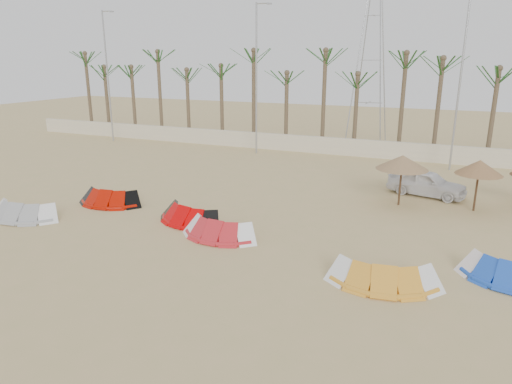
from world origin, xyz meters
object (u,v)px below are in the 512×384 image
at_px(kite_red_right, 222,227).
at_px(kite_grey, 28,208).
at_px(kite_red_left, 113,196).
at_px(kite_blue, 509,268).
at_px(parasol_mid, 479,167).
at_px(kite_orange, 385,270).
at_px(car, 427,183).
at_px(kite_red_mid, 192,212).
at_px(parasol_left, 402,162).

bearing_deg(kite_red_right, kite_grey, -171.21).
bearing_deg(kite_red_left, kite_blue, -4.84).
bearing_deg(kite_red_left, parasol_mid, 19.58).
height_order(kite_grey, kite_orange, same).
height_order(kite_red_left, parasol_mid, parasol_mid).
bearing_deg(kite_blue, kite_red_right, -178.49).
bearing_deg(parasol_mid, kite_grey, -154.24).
height_order(parasol_mid, car, parasol_mid).
xyz_separation_m(kite_red_left, kite_orange, (13.97, -3.29, 0.00)).
bearing_deg(parasol_mid, kite_blue, -83.49).
bearing_deg(kite_red_mid, parasol_left, 36.64).
relative_size(parasol_mid, car, 0.62).
distance_m(kite_grey, kite_blue, 20.07).
relative_size(parasol_left, parasol_mid, 1.02).
distance_m(kite_red_left, parasol_left, 14.61).
bearing_deg(kite_red_right, kite_orange, -12.45).
distance_m(kite_red_mid, car, 12.77).
height_order(kite_red_left, kite_orange, same).
xyz_separation_m(kite_grey, kite_red_left, (2.27, 3.23, -0.00)).
distance_m(kite_blue, parasol_mid, 7.75).
distance_m(kite_orange, kite_blue, 4.16).
distance_m(kite_grey, kite_red_mid, 7.75).
relative_size(kite_orange, parasol_left, 1.44).
height_order(kite_orange, parasol_left, parasol_left).
relative_size(kite_red_mid, parasol_mid, 1.40).
xyz_separation_m(kite_red_mid, parasol_mid, (11.82, 6.70, 1.75)).
xyz_separation_m(parasol_left, car, (1.15, 2.30, -1.51)).
relative_size(kite_red_right, kite_orange, 0.89).
distance_m(kite_red_left, kite_blue, 17.79).
xyz_separation_m(kite_orange, parasol_left, (-0.56, 8.81, 1.79)).
distance_m(kite_grey, parasol_left, 18.04).
distance_m(kite_red_right, parasol_left, 9.79).
relative_size(kite_grey, kite_red_right, 1.11).
relative_size(kite_grey, parasol_left, 1.43).
bearing_deg(kite_blue, kite_red_mid, 176.35).
bearing_deg(kite_red_right, car, 52.30).
bearing_deg(kite_red_right, parasol_left, 49.34).
distance_m(kite_red_left, parasol_mid, 18.00).
distance_m(kite_red_left, kite_red_mid, 5.10).
distance_m(kite_grey, kite_orange, 16.24).
xyz_separation_m(parasol_left, parasol_mid, (3.47, 0.48, -0.04)).
height_order(kite_red_mid, kite_blue, same).
height_order(kite_red_left, kite_red_right, same).
bearing_deg(parasol_left, kite_red_mid, -143.36).
bearing_deg(parasol_left, kite_orange, -86.34).
bearing_deg(kite_red_left, kite_grey, -125.03).
bearing_deg(kite_red_left, kite_red_mid, -7.81).
xyz_separation_m(kite_red_right, kite_blue, (10.59, 0.28, -0.00)).
relative_size(kite_orange, parasol_mid, 1.46).
relative_size(kite_blue, parasol_left, 1.33).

